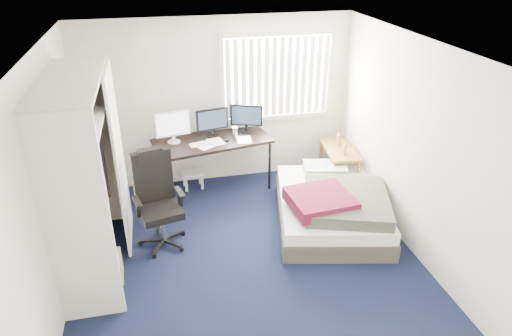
{
  "coord_description": "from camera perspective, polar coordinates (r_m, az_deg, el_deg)",
  "views": [
    {
      "loc": [
        -0.87,
        -4.35,
        3.46
      ],
      "look_at": [
        0.2,
        0.4,
        0.98
      ],
      "focal_mm": 32.0,
      "sensor_mm": 36.0,
      "label": 1
    }
  ],
  "objects": [
    {
      "name": "footstool",
      "position": [
        7.01,
        -7.91,
        -0.9
      ],
      "size": [
        0.36,
        0.3,
        0.27
      ],
      "color": "white",
      "rests_on": "ground"
    },
    {
      "name": "window_assembly",
      "position": [
        6.89,
        2.7,
        11.3
      ],
      "size": [
        1.72,
        0.09,
        1.32
      ],
      "color": "white",
      "rests_on": "ground"
    },
    {
      "name": "nightstand",
      "position": [
        7.03,
        10.42,
        1.93
      ],
      "size": [
        0.54,
        0.92,
        0.78
      ],
      "color": "brown",
      "rests_on": "ground"
    },
    {
      "name": "desk",
      "position": [
        6.68,
        -5.53,
        3.78
      ],
      "size": [
        1.78,
        1.08,
        1.28
      ],
      "color": "black",
      "rests_on": "ground"
    },
    {
      "name": "ground",
      "position": [
        5.62,
        -1.14,
        -10.97
      ],
      "size": [
        4.2,
        4.2,
        0.0
      ],
      "primitive_type": "plane",
      "color": "black",
      "rests_on": "ground"
    },
    {
      "name": "room_shell",
      "position": [
        4.85,
        -1.3,
        3.25
      ],
      "size": [
        4.2,
        4.2,
        4.2
      ],
      "color": "silver",
      "rests_on": "ground"
    },
    {
      "name": "closet",
      "position": [
        5.14,
        -20.5,
        0.95
      ],
      "size": [
        0.64,
        1.84,
        2.22
      ],
      "color": "beige",
      "rests_on": "ground"
    },
    {
      "name": "office_chair",
      "position": [
        5.75,
        -12.06,
        -5.01
      ],
      "size": [
        0.69,
        0.69,
        1.22
      ],
      "color": "black",
      "rests_on": "ground"
    },
    {
      "name": "bed",
      "position": [
        6.15,
        9.47,
        -4.7
      ],
      "size": [
        1.74,
        2.09,
        0.61
      ],
      "color": "#443D31",
      "rests_on": "ground"
    },
    {
      "name": "pine_box",
      "position": [
        5.48,
        -18.58,
        -11.83
      ],
      "size": [
        0.42,
        0.32,
        0.31
      ],
      "primitive_type": "cube",
      "rotation": [
        0.0,
        0.0,
        0.04
      ],
      "color": "tan",
      "rests_on": "ground"
    }
  ]
}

